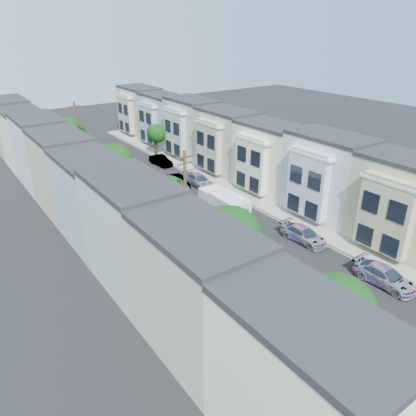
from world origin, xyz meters
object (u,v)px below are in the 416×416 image
(parked_left_d, at_px, (151,214))
(parked_right_b, at_px, (303,235))
(tree_far_r, at_px, (157,134))
(utility_pole_far, at_px, (79,141))
(utility_pole_near, at_px, (186,209))
(parked_left_b, at_px, (296,322))
(parked_right_a, at_px, (385,276))
(parked_left_a, at_px, (357,369))
(tree_d, at_px, (113,165))
(parked_right_d, at_px, (161,161))
(tree_e, at_px, (68,135))
(parked_left_c, at_px, (201,252))
(lead_sedan, at_px, (178,181))
(fedex_truck, at_px, (224,205))
(tree_c, at_px, (166,202))
(tree_b, at_px, (229,239))
(parked_right_c, at_px, (199,180))
(tree_a, at_px, (333,315))

(parked_left_d, height_order, parked_right_b, parked_right_b)
(tree_far_r, height_order, utility_pole_far, utility_pole_far)
(utility_pole_near, height_order, parked_left_b, utility_pole_near)
(utility_pole_far, distance_m, parked_right_a, 39.59)
(parked_left_a, xyz_separation_m, parked_left_d, (0.00, 25.78, 0.00))
(tree_d, xyz_separation_m, utility_pole_near, (0.00, -15.16, 0.31))
(utility_pole_far, height_order, parked_right_d, utility_pole_far)
(tree_e, bearing_deg, parked_left_d, -86.21)
(parked_left_c, bearing_deg, tree_far_r, 66.80)
(lead_sedan, height_order, parked_left_c, lead_sedan)
(parked_right_b, bearing_deg, parked_left_a, -129.50)
(parked_right_a, bearing_deg, fedex_truck, 100.33)
(tree_d, height_order, fedex_truck, tree_d)
(parked_left_b, bearing_deg, tree_c, 94.99)
(parked_right_a, bearing_deg, tree_far_r, 85.95)
(tree_b, height_order, fedex_truck, tree_b)
(tree_c, distance_m, utility_pole_far, 22.72)
(tree_d, relative_size, parked_left_b, 1.31)
(utility_pole_near, bearing_deg, parked_right_c, 53.04)
(parked_left_c, relative_size, parked_right_c, 0.79)
(tree_e, height_order, parked_left_b, tree_e)
(utility_pole_far, relative_size, lead_sedan, 2.34)
(fedex_truck, bearing_deg, parked_right_b, -64.87)
(lead_sedan, xyz_separation_m, parked_left_c, (-7.34, -16.12, -0.08))
(utility_pole_far, distance_m, parked_left_c, 26.52)
(tree_d, distance_m, tree_e, 15.45)
(parked_left_b, relative_size, parked_left_d, 1.15)
(parked_left_a, bearing_deg, tree_far_r, 78.55)
(tree_c, bearing_deg, utility_pole_far, 90.00)
(tree_d, relative_size, parked_right_a, 1.46)
(tree_c, height_order, lead_sedan, tree_c)
(tree_b, relative_size, lead_sedan, 1.73)
(utility_pole_near, bearing_deg, parked_right_a, -46.29)
(tree_d, relative_size, utility_pole_far, 0.72)
(parked_left_a, xyz_separation_m, parked_right_c, (9.80, 31.25, 0.06))
(tree_far_r, relative_size, parked_left_a, 1.04)
(tree_a, xyz_separation_m, parked_left_b, (1.40, 3.70, -3.72))
(tree_b, relative_size, parked_right_c, 1.54)
(fedex_truck, bearing_deg, parked_left_b, -109.14)
(tree_e, bearing_deg, tree_b, -90.00)
(lead_sedan, bearing_deg, tree_a, -102.49)
(tree_e, height_order, fedex_truck, tree_e)
(parked_left_b, bearing_deg, utility_pole_far, 91.70)
(tree_b, relative_size, tree_c, 1.06)
(tree_b, xyz_separation_m, parked_left_a, (1.40, -10.56, -4.38))
(tree_d, distance_m, lead_sedan, 9.71)
(tree_d, height_order, lead_sedan, tree_d)
(tree_e, bearing_deg, tree_a, -90.00)
(utility_pole_far, distance_m, fedex_truck, 22.70)
(tree_far_r, bearing_deg, parked_left_a, -104.43)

